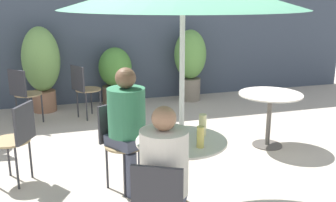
% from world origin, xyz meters
% --- Properties ---
extents(storefront_wall, '(10.00, 0.06, 3.00)m').
position_xyz_m(storefront_wall, '(0.00, 4.12, 1.50)').
color(storefront_wall, '#3D4756').
rests_on(storefront_wall, ground_plane).
extents(cafe_table_near, '(0.80, 0.80, 0.71)m').
position_xyz_m(cafe_table_near, '(-0.07, -0.06, 0.56)').
color(cafe_table_near, '#514C47').
rests_on(cafe_table_near, ground_plane).
extents(cafe_table_far, '(0.81, 0.81, 0.71)m').
position_xyz_m(cafe_table_far, '(1.57, 1.20, 0.57)').
color(cafe_table_far, '#514C47').
rests_on(cafe_table_far, ground_plane).
extents(bistro_chair_0, '(0.45, 0.46, 0.87)m').
position_xyz_m(bistro_chair_0, '(-0.50, 0.66, 0.54)').
color(bistro_chair_0, '#997F56').
rests_on(bistro_chair_0, ground_plane).
extents(bistro_chair_2, '(0.46, 0.45, 0.87)m').
position_xyz_m(bistro_chair_2, '(-1.50, 1.01, 0.54)').
color(bistro_chair_2, '#997F56').
rests_on(bistro_chair_2, ground_plane).
extents(bistro_chair_4, '(0.46, 0.45, 0.87)m').
position_xyz_m(bistro_chair_4, '(-0.63, 3.12, 0.54)').
color(bistro_chair_4, '#997F56').
rests_on(bistro_chair_4, ground_plane).
extents(bistro_chair_5, '(0.47, 0.47, 0.87)m').
position_xyz_m(bistro_chair_5, '(-1.53, 3.06, 0.54)').
color(bistro_chair_5, '#997F56').
rests_on(bistro_chair_5, ground_plane).
extents(seated_person_0, '(0.45, 0.47, 1.27)m').
position_xyz_m(seated_person_0, '(-0.43, 0.53, 0.75)').
color(seated_person_0, '#42475B').
rests_on(seated_person_0, ground_plane).
extents(seated_person_1, '(0.41, 0.42, 1.22)m').
position_xyz_m(seated_person_1, '(-0.40, -0.66, 0.73)').
color(seated_person_1, '#42475B').
rests_on(seated_person_1, ground_plane).
extents(beer_glass_0, '(0.07, 0.07, 0.14)m').
position_xyz_m(beer_glass_0, '(-0.22, 0.11, 0.78)').
color(beer_glass_0, '#DBC65B').
rests_on(beer_glass_0, cafe_table_near).
extents(beer_glass_1, '(0.06, 0.06, 0.14)m').
position_xyz_m(beer_glass_1, '(-0.26, -0.17, 0.79)').
color(beer_glass_1, '#B28433').
rests_on(beer_glass_1, cafe_table_near).
extents(beer_glass_2, '(0.06, 0.06, 0.18)m').
position_xyz_m(beer_glass_2, '(0.03, -0.26, 0.80)').
color(beer_glass_2, '#DBC65B').
rests_on(beer_glass_2, cafe_table_near).
extents(beer_glass_3, '(0.07, 0.07, 0.20)m').
position_xyz_m(beer_glass_3, '(0.15, -0.00, 0.81)').
color(beer_glass_3, beige).
rests_on(beer_glass_3, cafe_table_near).
extents(potted_plant_0, '(0.63, 0.63, 1.44)m').
position_xyz_m(potted_plant_0, '(-1.25, 3.76, 0.82)').
color(potted_plant_0, '#93664C').
rests_on(potted_plant_0, ground_plane).
extents(potted_plant_1, '(0.59, 0.59, 1.05)m').
position_xyz_m(potted_plant_1, '(0.00, 3.80, 0.56)').
color(potted_plant_1, brown).
rests_on(potted_plant_1, ground_plane).
extents(potted_plant_2, '(0.60, 0.60, 1.33)m').
position_xyz_m(potted_plant_2, '(1.40, 3.74, 0.76)').
color(potted_plant_2, slate).
rests_on(potted_plant_2, ground_plane).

